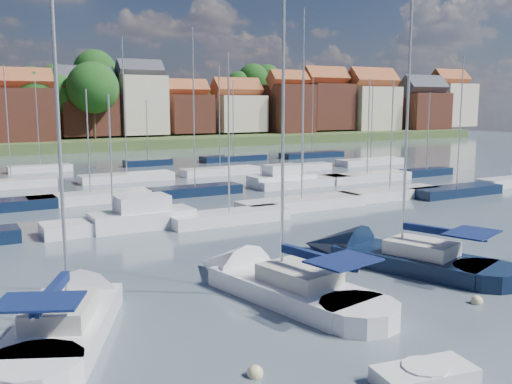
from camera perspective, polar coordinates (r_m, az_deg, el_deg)
ground at (r=60.21m, az=-12.46°, el=0.60°), size 260.00×260.00×0.00m
sailboat_left at (r=23.68m, az=-17.71°, el=-11.56°), size 7.55×11.56×15.45m
sailboat_centre at (r=26.36m, az=1.08°, el=-9.03°), size 5.49×12.53×16.47m
sailboat_navy at (r=31.34m, az=12.66°, el=-6.33°), size 7.12×12.64×16.95m
tender at (r=18.92m, az=16.51°, el=-17.19°), size 3.29×1.93×0.67m
buoy_b at (r=18.74m, az=-0.09°, el=-17.94°), size 0.52×0.52×0.52m
buoy_c at (r=22.46m, az=9.39°, el=-13.36°), size 0.53×0.53×0.53m
buoy_d at (r=26.49m, az=21.20°, el=-10.35°), size 0.50×0.50×0.50m
buoy_e at (r=32.03m, az=11.25°, el=-6.60°), size 0.52×0.52×0.52m
marina_field at (r=56.20m, az=-9.16°, el=0.56°), size 79.62×41.41×15.93m
far_shore_town at (r=151.03m, az=-22.20°, el=6.77°), size 212.46×90.00×22.27m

